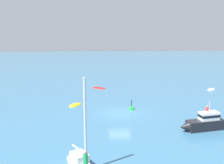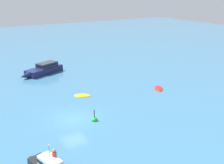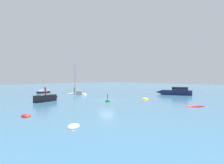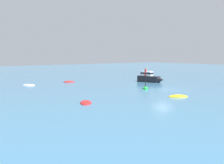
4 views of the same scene
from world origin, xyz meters
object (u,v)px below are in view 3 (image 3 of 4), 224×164
(motor_cruiser, at_px, (176,91))
(yacht, at_px, (77,93))
(tender_1, at_px, (26,116))
(rib, at_px, (195,107))
(skiff, at_px, (74,127))
(channel_buoy, at_px, (107,102))
(tender, at_px, (145,99))
(cabin_cruiser, at_px, (46,96))

(motor_cruiser, distance_m, yacht, 20.93)
(yacht, bearing_deg, tender_1, 101.38)
(yacht, bearing_deg, rib, 146.87)
(rib, distance_m, yacht, 26.32)
(skiff, relative_size, channel_buoy, 1.30)
(rib, relative_size, channel_buoy, 1.77)
(tender, bearing_deg, cabin_cruiser, 89.05)
(motor_cruiser, bearing_deg, yacht, 20.54)
(tender_1, xyz_separation_m, yacht, (-17.67, 19.14, 0.24))
(tender, height_order, channel_buoy, channel_buoy)
(cabin_cruiser, bearing_deg, yacht, 19.21)
(tender, relative_size, rib, 0.86)
(tender, bearing_deg, skiff, 145.78)
(rib, xyz_separation_m, motor_cruiser, (-10.95, 15.04, 0.71))
(rib, xyz_separation_m, channel_buoy, (-11.96, -4.07, 0.01))
(tender, bearing_deg, motor_cruiser, -51.89)
(tender_1, xyz_separation_m, cabin_cruiser, (-10.49, 7.95, 0.74))
(channel_buoy, bearing_deg, tender_1, -76.87)
(cabin_cruiser, relative_size, yacht, 0.67)
(tender, xyz_separation_m, yacht, (-16.31, -2.07, 0.24))
(channel_buoy, bearing_deg, cabin_cruiser, -138.74)
(motor_cruiser, height_order, cabin_cruiser, cabin_cruiser)
(tender_1, xyz_separation_m, skiff, (7.04, 0.59, 0.00))
(rib, distance_m, tender_1, 20.25)
(cabin_cruiser, height_order, yacht, yacht)
(tender, distance_m, yacht, 16.44)
(tender_1, height_order, yacht, yacht)
(rib, bearing_deg, yacht, -58.57)
(rib, distance_m, cabin_cruiser, 21.76)
(rib, relative_size, motor_cruiser, 0.36)
(tender, relative_size, skiff, 1.17)
(yacht, height_order, channel_buoy, yacht)
(tender, height_order, rib, tender)
(rib, height_order, yacht, yacht)
(rib, bearing_deg, tender_1, 7.97)
(tender, distance_m, rib, 10.40)
(tender, relative_size, yacht, 0.33)
(tender_1, height_order, motor_cruiser, motor_cruiser)
(tender, xyz_separation_m, cabin_cruiser, (-9.13, -13.25, 0.74))
(rib, bearing_deg, channel_buoy, -37.96)
(tender, xyz_separation_m, motor_cruiser, (-0.96, 12.15, 0.71))
(tender_1, bearing_deg, cabin_cruiser, -15.48)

